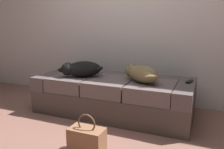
{
  "coord_description": "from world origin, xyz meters",
  "views": [
    {
      "loc": [
        1.11,
        -1.67,
        1.15
      ],
      "look_at": [
        0.0,
        0.95,
        0.53
      ],
      "focal_mm": 36.79,
      "sensor_mm": 36.0,
      "label": 1
    }
  ],
  "objects_px": {
    "dog_tan": "(141,73)",
    "handbag": "(87,140)",
    "tv_remote": "(189,82)",
    "couch": "(114,95)",
    "dog_dark": "(81,69)"
  },
  "relations": [
    {
      "from": "couch",
      "to": "dog_tan",
      "type": "height_order",
      "value": "dog_tan"
    },
    {
      "from": "tv_remote",
      "to": "handbag",
      "type": "bearing_deg",
      "value": -112.55
    },
    {
      "from": "couch",
      "to": "dog_tan",
      "type": "xyz_separation_m",
      "value": [
        0.39,
        -0.08,
        0.34
      ]
    },
    {
      "from": "couch",
      "to": "dog_dark",
      "type": "distance_m",
      "value": 0.55
    },
    {
      "from": "couch",
      "to": "handbag",
      "type": "relative_size",
      "value": 5.3
    },
    {
      "from": "couch",
      "to": "dog_dark",
      "type": "xyz_separation_m",
      "value": [
        -0.41,
        -0.12,
        0.34
      ]
    },
    {
      "from": "couch",
      "to": "dog_dark",
      "type": "height_order",
      "value": "dog_dark"
    },
    {
      "from": "dog_tan",
      "to": "tv_remote",
      "type": "bearing_deg",
      "value": 19.59
    },
    {
      "from": "couch",
      "to": "tv_remote",
      "type": "bearing_deg",
      "value": 6.64
    },
    {
      "from": "couch",
      "to": "tv_remote",
      "type": "relative_size",
      "value": 13.35
    },
    {
      "from": "dog_tan",
      "to": "handbag",
      "type": "relative_size",
      "value": 1.46
    },
    {
      "from": "dog_tan",
      "to": "tv_remote",
      "type": "distance_m",
      "value": 0.58
    },
    {
      "from": "dog_dark",
      "to": "handbag",
      "type": "distance_m",
      "value": 1.15
    },
    {
      "from": "handbag",
      "to": "tv_remote",
      "type": "bearing_deg",
      "value": 55.56
    },
    {
      "from": "couch",
      "to": "dog_tan",
      "type": "relative_size",
      "value": 3.63
    }
  ]
}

